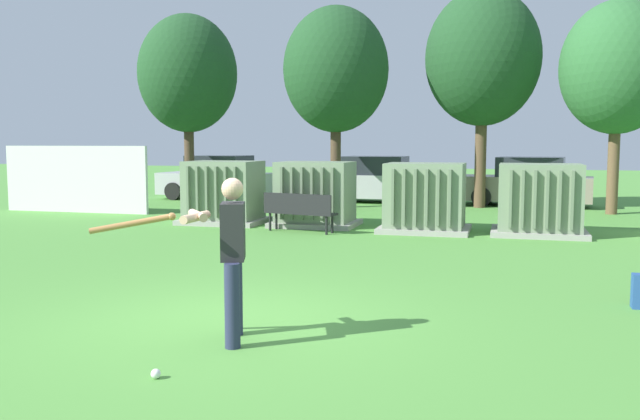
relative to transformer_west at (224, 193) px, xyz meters
name	(u,v)px	position (x,y,z in m)	size (l,w,h in m)	color
ground_plane	(228,324)	(4.04, -9.13, -0.79)	(96.00, 96.00, 0.00)	#51933D
fence_panel	(76,179)	(-5.43, 1.37, 0.21)	(4.80, 0.12, 2.00)	silver
transformer_west	(224,193)	(0.00, 0.00, 0.00)	(2.10, 1.70, 1.62)	#9E9B93
transformer_mid_west	(315,195)	(2.46, 0.09, 0.00)	(2.10, 1.70, 1.62)	#9E9B93
transformer_mid_east	(425,198)	(5.26, -0.29, 0.00)	(2.10, 1.70, 1.62)	#9E9B93
transformer_east	(540,200)	(7.84, -0.15, 0.00)	(2.10, 1.70, 1.62)	#9E9B93
park_bench	(299,210)	(2.43, -1.20, -0.25)	(1.84, 0.79, 0.92)	black
batter	(228,251)	(4.33, -9.77, 0.19)	(1.59, 0.82, 1.74)	#282D4C
sports_ball	(156,374)	(4.16, -11.01, -0.74)	(0.09, 0.09, 0.09)	white
tree_left	(188,74)	(-3.57, 5.22, 3.65)	(3.38, 3.38, 6.47)	#4C3828
tree_center_left	(336,70)	(1.77, 4.85, 3.59)	(3.34, 3.34, 6.39)	#4C3828
tree_center_right	(483,58)	(6.25, 6.18, 3.97)	(3.63, 3.63, 6.93)	brown
tree_right	(617,68)	(10.08, 5.14, 3.45)	(3.23, 3.23, 6.18)	brown
parked_car_leftmost	(217,179)	(-3.27, 6.85, -0.04)	(4.32, 2.16, 1.62)	#B2B2B7
parked_car_left_of_center	(373,181)	(2.52, 7.19, -0.04)	(4.26, 2.04, 1.62)	#B2B2B7
parked_car_right_of_center	(527,183)	(7.72, 7.20, -0.04)	(4.36, 2.27, 1.62)	gray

